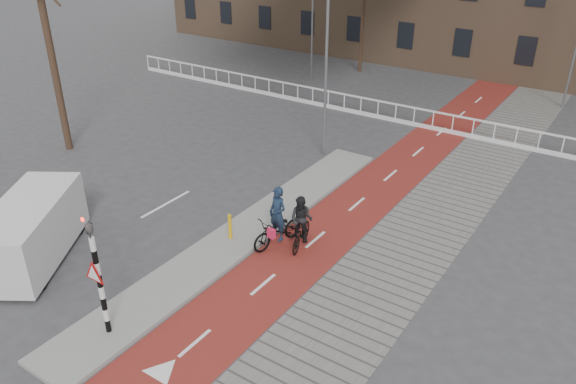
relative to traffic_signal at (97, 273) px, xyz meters
The scene contains 14 objects.
ground 2.90m from the traffic_signal, 73.47° to the left, with size 120.00×120.00×0.00m, color #38383A.
bike_lane 12.36m from the traffic_signal, 80.09° to the left, with size 2.50×60.00×0.01m, color maroon.
sidewalk 13.13m from the traffic_signal, 67.82° to the left, with size 3.00×60.00×0.01m, color slate.
curb_island 6.32m from the traffic_signal, 90.95° to the left, with size 1.80×16.00×0.12m, color gray.
traffic_signal is the anchor object (origin of this frame).
bollard 5.56m from the traffic_signal, 92.42° to the left, with size 0.12×0.12×0.89m, color #E5A70C.
cyclist_near 6.32m from the traffic_signal, 78.70° to the left, with size 1.16×2.14×2.10m.
cyclist_far 6.80m from the traffic_signal, 73.36° to the left, with size 0.89×1.74×1.82m.
van 4.93m from the traffic_signal, 166.75° to the left, with size 4.03×4.87×1.98m.
railing 19.60m from the traffic_signal, 103.02° to the left, with size 28.00×0.10×0.99m.
tree_left 13.81m from the traffic_signal, 147.05° to the left, with size 0.32×0.32×8.27m, color #2F1F15.
tree_mid 27.53m from the traffic_signal, 103.52° to the left, with size 0.23×0.23×7.70m, color #2F1F15.
streetlight_near 13.59m from the traffic_signal, 95.72° to the left, with size 0.12×0.12×8.24m, color slate.
streetlight_left 24.87m from the traffic_signal, 109.28° to the left, with size 0.12×0.12×7.92m, color slate.
Camera 1 is at (9.67, -8.85, 10.18)m, focal length 35.00 mm.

